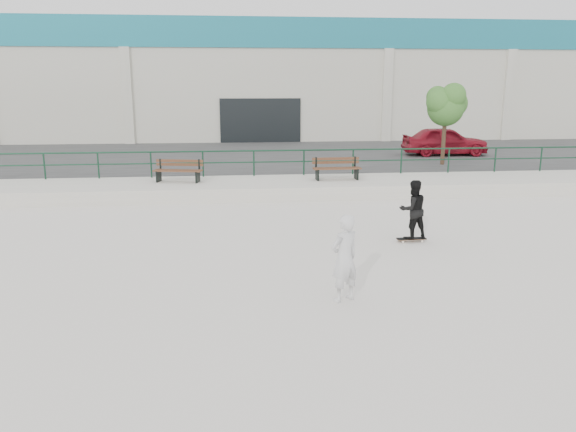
{
  "coord_description": "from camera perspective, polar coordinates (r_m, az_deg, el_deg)",
  "views": [
    {
      "loc": [
        -1.94,
        -11.32,
        4.08
      ],
      "look_at": [
        -0.55,
        2.0,
        0.91
      ],
      "focal_mm": 35.0,
      "sensor_mm": 36.0,
      "label": 1
    }
  ],
  "objects": [
    {
      "name": "railing",
      "position": [
        22.39,
        -0.93,
        6.02
      ],
      "size": [
        28.0,
        0.06,
        1.03
      ],
      "color": "#153B27",
      "rests_on": "ledge"
    },
    {
      "name": "ground",
      "position": [
        12.19,
        3.58,
        -6.28
      ],
      "size": [
        120.0,
        120.0,
        0.0
      ],
      "primitive_type": "plane",
      "color": "silver",
      "rests_on": "ground"
    },
    {
      "name": "seated_skater",
      "position": [
        10.71,
        5.75,
        -4.29
      ],
      "size": [
        0.75,
        0.67,
        1.71
      ],
      "primitive_type": "imported",
      "rotation": [
        0.0,
        0.0,
        3.66
      ],
      "color": "silver",
      "rests_on": "ground"
    },
    {
      "name": "tree",
      "position": [
        26.38,
        15.8,
        10.93
      ],
      "size": [
        2.04,
        1.81,
        3.62
      ],
      "color": "#513828",
      "rests_on": "parking_strip"
    },
    {
      "name": "bench_left",
      "position": [
        21.38,
        -11.07,
        4.53
      ],
      "size": [
        1.86,
        0.88,
        0.83
      ],
      "rotation": [
        0.0,
        0.0,
        -0.21
      ],
      "color": "#502B1B",
      "rests_on": "ledge"
    },
    {
      "name": "skateboard",
      "position": [
        15.21,
        12.43,
        -2.29
      ],
      "size": [
        0.79,
        0.24,
        0.09
      ],
      "rotation": [
        0.0,
        0.0,
        0.04
      ],
      "color": "black",
      "rests_on": "ground"
    },
    {
      "name": "commercial_building",
      "position": [
        43.36,
        -3.47,
        13.93
      ],
      "size": [
        44.2,
        16.33,
        8.0
      ],
      "color": "beige",
      "rests_on": "ground"
    },
    {
      "name": "ledge",
      "position": [
        21.26,
        -0.61,
        2.92
      ],
      "size": [
        30.0,
        3.0,
        0.5
      ],
      "primitive_type": "cube",
      "color": "beige",
      "rests_on": "ground"
    },
    {
      "name": "bench_right",
      "position": [
        21.57,
        4.95,
        4.82
      ],
      "size": [
        1.84,
        0.58,
        0.84
      ],
      "rotation": [
        0.0,
        0.0,
        0.03
      ],
      "color": "#502B1B",
      "rests_on": "ledge"
    },
    {
      "name": "standing_skater",
      "position": [
        15.02,
        12.58,
        0.65
      ],
      "size": [
        0.85,
        0.72,
        1.56
      ],
      "primitive_type": "imported",
      "rotation": [
        0.0,
        0.0,
        3.33
      ],
      "color": "black",
      "rests_on": "skateboard"
    },
    {
      "name": "parking_strip",
      "position": [
        29.63,
        -2.14,
        5.86
      ],
      "size": [
        60.0,
        14.0,
        0.5
      ],
      "primitive_type": "cube",
      "color": "#363636",
      "rests_on": "ground"
    },
    {
      "name": "red_car",
      "position": [
        30.05,
        15.65,
        7.37
      ],
      "size": [
        4.36,
        1.96,
        1.45
      ],
      "primitive_type": "imported",
      "rotation": [
        0.0,
        0.0,
        1.51
      ],
      "color": "maroon",
      "rests_on": "parking_strip"
    }
  ]
}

